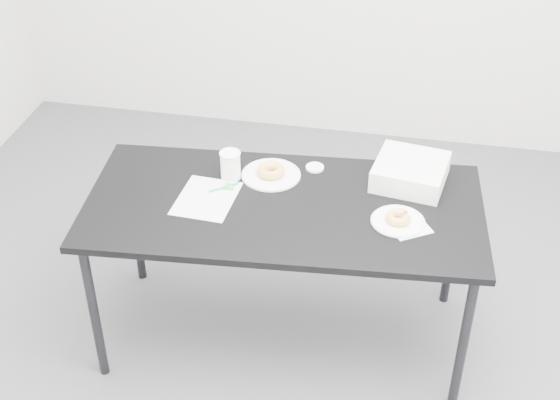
% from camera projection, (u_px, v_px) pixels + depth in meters
% --- Properties ---
extents(floor, '(4.00, 4.00, 0.00)m').
position_uv_depth(floor, '(261.00, 348.00, 3.53)').
color(floor, '#4A4A4F').
rests_on(floor, ground).
extents(table, '(1.68, 0.89, 0.74)m').
position_uv_depth(table, '(284.00, 215.00, 3.21)').
color(table, black).
rests_on(table, floor).
extents(scorecard, '(0.25, 0.30, 0.00)m').
position_uv_depth(scorecard, '(206.00, 198.00, 3.20)').
color(scorecard, white).
rests_on(scorecard, table).
extents(logo_patch, '(0.05, 0.05, 0.00)m').
position_uv_depth(logo_patch, '(229.00, 187.00, 3.27)').
color(logo_patch, green).
rests_on(logo_patch, scorecard).
extents(pen, '(0.11, 0.09, 0.01)m').
position_uv_depth(pen, '(224.00, 187.00, 3.26)').
color(pen, '#0D948C').
rests_on(pen, scorecard).
extents(napkin, '(0.21, 0.21, 0.00)m').
position_uv_depth(napkin, '(408.00, 226.00, 3.05)').
color(napkin, white).
rests_on(napkin, table).
extents(plate_near, '(0.21, 0.21, 0.01)m').
position_uv_depth(plate_near, '(398.00, 221.00, 3.07)').
color(plate_near, white).
rests_on(plate_near, napkin).
extents(donut_near, '(0.13, 0.13, 0.03)m').
position_uv_depth(donut_near, '(398.00, 217.00, 3.06)').
color(donut_near, gold).
rests_on(donut_near, plate_near).
extents(plate_far, '(0.25, 0.25, 0.01)m').
position_uv_depth(plate_far, '(271.00, 175.00, 3.34)').
color(plate_far, white).
rests_on(plate_far, table).
extents(donut_far, '(0.14, 0.14, 0.04)m').
position_uv_depth(donut_far, '(271.00, 170.00, 3.33)').
color(donut_far, gold).
rests_on(donut_far, plate_far).
extents(coffee_cup, '(0.08, 0.08, 0.13)m').
position_uv_depth(coffee_cup, '(230.00, 165.00, 3.29)').
color(coffee_cup, white).
rests_on(coffee_cup, table).
extents(cup_lid, '(0.08, 0.08, 0.01)m').
position_uv_depth(cup_lid, '(315.00, 168.00, 3.38)').
color(cup_lid, white).
rests_on(cup_lid, table).
extents(bakery_box, '(0.33, 0.33, 0.10)m').
position_uv_depth(bakery_box, '(410.00, 172.00, 3.28)').
color(bakery_box, white).
rests_on(bakery_box, table).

